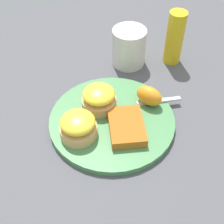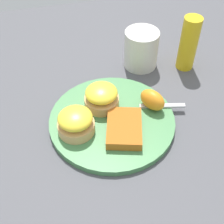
# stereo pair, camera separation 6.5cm
# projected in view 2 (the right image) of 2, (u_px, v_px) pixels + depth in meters

# --- Properties ---
(ground_plane) EXTENTS (1.10, 1.10, 0.00)m
(ground_plane) POSITION_uv_depth(u_px,v_px,m) (112.00, 123.00, 0.67)
(ground_plane) COLOR #4C4C51
(plate) EXTENTS (0.27, 0.27, 0.01)m
(plate) POSITION_uv_depth(u_px,v_px,m) (112.00, 121.00, 0.67)
(plate) COLOR #47844C
(plate) RESTS_ON ground_plane
(sandwich_benedict_left) EXTENTS (0.08, 0.08, 0.05)m
(sandwich_benedict_left) POSITION_uv_depth(u_px,v_px,m) (102.00, 97.00, 0.67)
(sandwich_benedict_left) COLOR tan
(sandwich_benedict_left) RESTS_ON plate
(sandwich_benedict_right) EXTENTS (0.08, 0.08, 0.05)m
(sandwich_benedict_right) POSITION_uv_depth(u_px,v_px,m) (76.00, 122.00, 0.62)
(sandwich_benedict_right) COLOR tan
(sandwich_benedict_right) RESTS_ON plate
(hashbrown_patty) EXTENTS (0.12, 0.10, 0.02)m
(hashbrown_patty) POSITION_uv_depth(u_px,v_px,m) (124.00, 128.00, 0.63)
(hashbrown_patty) COLOR #B45E1C
(hashbrown_patty) RESTS_ON plate
(orange_wedge) EXTENTS (0.07, 0.06, 0.04)m
(orange_wedge) POSITION_uv_depth(u_px,v_px,m) (152.00, 100.00, 0.67)
(orange_wedge) COLOR orange
(orange_wedge) RESTS_ON plate
(fork) EXTENTS (0.06, 0.19, 0.00)m
(fork) POSITION_uv_depth(u_px,v_px,m) (136.00, 106.00, 0.69)
(fork) COLOR silver
(fork) RESTS_ON plate
(cup) EXTENTS (0.12, 0.08, 0.10)m
(cup) POSITION_uv_depth(u_px,v_px,m) (141.00, 49.00, 0.78)
(cup) COLOR silver
(cup) RESTS_ON ground_plane
(condiment_bottle) EXTENTS (0.04, 0.04, 0.14)m
(condiment_bottle) POSITION_uv_depth(u_px,v_px,m) (189.00, 44.00, 0.76)
(condiment_bottle) COLOR gold
(condiment_bottle) RESTS_ON ground_plane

